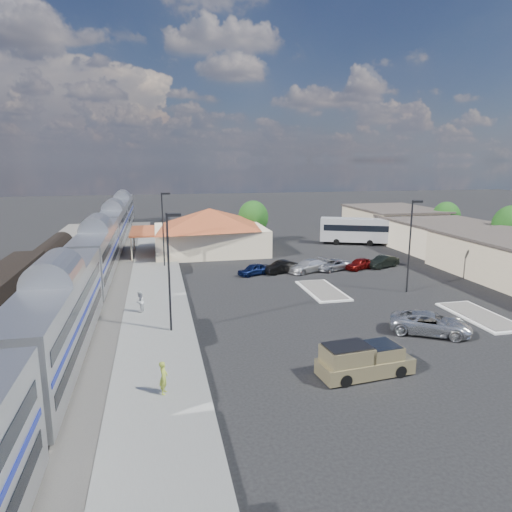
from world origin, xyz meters
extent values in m
plane|color=black|center=(0.00, 0.00, 0.00)|extent=(280.00, 280.00, 0.00)
cube|color=#4C4944|center=(-21.00, 8.00, 0.06)|extent=(16.00, 100.00, 0.12)
cube|color=gray|center=(-12.00, 6.00, 0.09)|extent=(5.50, 92.00, 0.18)
cube|color=silver|center=(-18.00, -9.76, 3.05)|extent=(3.00, 20.00, 5.00)
cube|color=black|center=(-18.00, -9.76, 0.30)|extent=(2.20, 16.00, 0.60)
cube|color=silver|center=(-18.00, 11.24, 3.05)|extent=(3.00, 20.00, 5.00)
cube|color=black|center=(-18.00, 11.24, 0.30)|extent=(2.20, 16.00, 0.60)
cube|color=silver|center=(-18.00, 32.24, 3.05)|extent=(3.00, 20.00, 5.00)
cube|color=black|center=(-18.00, 32.24, 0.30)|extent=(2.20, 16.00, 0.60)
cube|color=silver|center=(-18.00, 53.24, 3.05)|extent=(3.00, 20.00, 5.00)
cube|color=black|center=(-18.00, 53.24, 0.30)|extent=(2.20, 16.00, 0.60)
cube|color=black|center=(-24.00, 1.56, 2.20)|extent=(2.80, 14.00, 3.60)
cube|color=black|center=(-24.00, 1.56, 0.30)|extent=(2.20, 12.00, 0.60)
cylinder|color=black|center=(-24.00, 17.56, 2.10)|extent=(2.80, 14.00, 2.80)
cube|color=black|center=(-24.00, 17.56, 0.30)|extent=(2.20, 12.00, 0.60)
cube|color=beige|center=(-4.50, 24.00, 1.80)|extent=(15.00, 12.00, 3.60)
pyramid|color=#933F20|center=(-4.50, 24.00, 4.90)|extent=(15.30, 12.24, 2.60)
cube|color=#933F20|center=(-13.60, 24.00, 3.30)|extent=(3.20, 9.60, 0.25)
cube|color=#C6B28C|center=(28.00, 18.00, 2.00)|extent=(12.00, 18.00, 4.00)
cube|color=#3F3833|center=(28.00, 18.00, 4.15)|extent=(12.40, 18.40, 0.30)
cube|color=#C6B28C|center=(28.00, 32.00, 2.25)|extent=(12.00, 16.00, 4.50)
cube|color=#3F3833|center=(28.00, 32.00, 4.65)|extent=(12.40, 16.40, 0.30)
cube|color=silver|center=(4.00, 2.00, 0.07)|extent=(3.30, 7.50, 0.15)
cube|color=#4C4944|center=(4.00, 2.00, 0.16)|extent=(2.70, 6.90, 0.10)
cube|color=silver|center=(14.00, -8.00, 0.07)|extent=(3.30, 7.50, 0.15)
cube|color=#4C4944|center=(14.00, -8.00, 0.16)|extent=(2.70, 6.90, 0.10)
cylinder|color=black|center=(-11.00, -6.00, 4.50)|extent=(0.16, 0.16, 9.00)
cube|color=black|center=(-10.50, -6.00, 8.85)|extent=(1.00, 0.25, 0.22)
cylinder|color=black|center=(-11.00, 16.00, 4.50)|extent=(0.16, 0.16, 9.00)
cube|color=black|center=(-10.50, 16.00, 8.85)|extent=(1.00, 0.25, 0.22)
cylinder|color=black|center=(12.00, 0.00, 4.50)|extent=(0.16, 0.16, 9.00)
cube|color=black|center=(12.50, 0.00, 8.85)|extent=(1.00, 0.25, 0.22)
cylinder|color=#382314|center=(34.00, 12.00, 1.43)|extent=(0.30, 0.30, 2.86)
ellipsoid|color=#194212|center=(34.00, 12.00, 4.23)|extent=(4.94, 4.94, 5.46)
cylinder|color=#382314|center=(34.00, 26.00, 1.28)|extent=(0.30, 0.30, 2.55)
ellipsoid|color=#194212|center=(34.00, 26.00, 3.77)|extent=(4.41, 4.41, 4.87)
cylinder|color=#382314|center=(3.00, 30.00, 1.36)|extent=(0.30, 0.30, 2.73)
ellipsoid|color=#194212|center=(3.00, 30.00, 4.03)|extent=(4.71, 4.71, 5.21)
cube|color=tan|center=(0.13, -15.52, 0.57)|extent=(5.91, 2.68, 0.94)
cube|color=tan|center=(0.13, -15.52, 1.30)|extent=(2.37, 2.20, 0.99)
cube|color=tan|center=(0.13, -15.52, 1.41)|extent=(2.94, 2.26, 1.14)
cylinder|color=black|center=(2.05, -16.26, 0.37)|extent=(0.78, 0.37, 0.75)
cylinder|color=black|center=(1.85, -14.39, 0.37)|extent=(0.78, 0.37, 0.75)
cylinder|color=black|center=(-1.59, -16.65, 0.37)|extent=(0.78, 0.37, 0.75)
cylinder|color=black|center=(-1.79, -14.78, 0.37)|extent=(0.78, 0.37, 0.75)
imported|color=#B0B3B8|center=(7.84, -10.38, 0.81)|extent=(6.39, 5.30, 1.62)
cube|color=silver|center=(18.96, 25.11, 2.23)|extent=(12.49, 7.40, 3.52)
cube|color=black|center=(18.96, 25.11, 2.65)|extent=(11.59, 7.04, 0.93)
cylinder|color=black|center=(22.48, 22.27, 0.47)|extent=(0.98, 0.65, 0.93)
cylinder|color=black|center=(23.44, 24.50, 0.47)|extent=(0.98, 0.65, 0.93)
cylinder|color=black|center=(15.05, 25.47, 0.47)|extent=(0.98, 0.65, 0.93)
cylinder|color=black|center=(16.01, 27.70, 0.47)|extent=(0.98, 0.65, 0.93)
imported|color=#B2C73E|center=(-11.72, -15.52, 1.11)|extent=(0.58, 0.76, 1.85)
imported|color=silver|center=(-13.39, -1.22, 1.09)|extent=(0.93, 1.06, 1.82)
imported|color=#0D1842|center=(-1.22, 9.85, 0.66)|extent=(4.16, 2.93, 1.31)
imported|color=black|center=(1.98, 10.15, 0.70)|extent=(4.48, 2.94, 1.40)
imported|color=silver|center=(5.18, 9.85, 0.73)|extent=(5.40, 3.82, 1.45)
imported|color=#909298|center=(8.38, 10.15, 0.64)|extent=(5.05, 3.62, 1.28)
imported|color=#680C0B|center=(11.58, 9.85, 0.67)|extent=(4.24, 3.05, 1.34)
imported|color=black|center=(14.78, 10.15, 0.71)|extent=(4.54, 2.98, 1.41)
camera|label=1|loc=(-11.73, -38.94, 12.66)|focal=32.00mm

